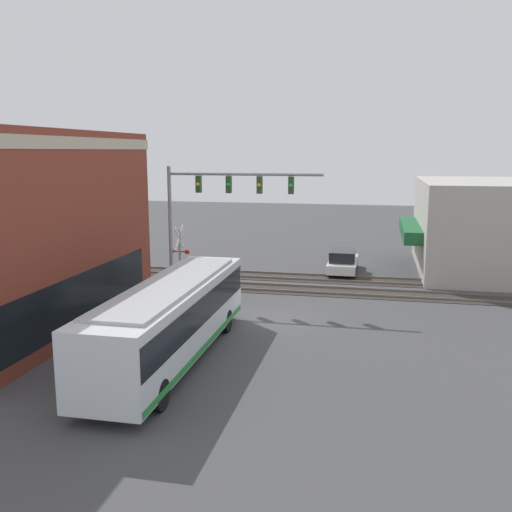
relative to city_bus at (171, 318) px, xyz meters
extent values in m
plane|color=#424244|center=(6.07, -2.80, -1.69)|extent=(120.00, 120.00, 0.00)
cube|color=beige|center=(2.14, 4.85, 6.52)|extent=(14.73, 0.36, 0.50)
cube|color=black|center=(2.14, 4.75, 0.01)|extent=(12.21, 0.12, 2.20)
cube|color=#B2ADA3|center=(20.14, -13.91, 1.30)|extent=(12.57, 7.21, 5.97)
cube|color=#19592D|center=(20.14, -9.75, 0.91)|extent=(8.80, 1.20, 0.80)
cube|color=silver|center=(0.01, 0.00, -0.01)|extent=(11.90, 2.55, 2.50)
cube|color=black|center=(0.01, 0.00, 0.36)|extent=(11.66, 2.59, 1.05)
cube|color=#288438|center=(0.01, 0.00, -1.09)|extent=(11.66, 2.58, 0.24)
cube|color=#A5A8AA|center=(0.01, 0.00, 1.30)|extent=(10.12, 2.17, 0.12)
cylinder|color=black|center=(3.76, 0.00, -1.19)|extent=(1.00, 2.57, 1.00)
cylinder|color=black|center=(-4.14, 0.00, -1.19)|extent=(1.00, 2.57, 1.00)
cylinder|color=gray|center=(9.75, 3.61, 1.85)|extent=(0.20, 0.20, 7.08)
cylinder|color=gray|center=(9.75, -0.56, 4.99)|extent=(0.16, 8.34, 0.16)
cube|color=#284723|center=(9.75, 1.94, 4.44)|extent=(0.30, 0.27, 0.90)
sphere|color=yellow|center=(9.58, 1.94, 4.44)|extent=(0.20, 0.20, 0.20)
cube|color=#284723|center=(9.75, 0.27, 4.44)|extent=(0.30, 0.27, 0.90)
sphere|color=green|center=(9.58, 0.27, 4.44)|extent=(0.20, 0.20, 0.20)
cube|color=#284723|center=(9.75, -1.40, 4.44)|extent=(0.30, 0.27, 0.90)
sphere|color=yellow|center=(9.58, -1.40, 4.44)|extent=(0.20, 0.20, 0.20)
cube|color=#284723|center=(9.75, -3.07, 4.44)|extent=(0.30, 0.27, 0.90)
sphere|color=green|center=(9.58, -3.07, 4.44)|extent=(0.20, 0.20, 0.20)
cylinder|color=gray|center=(10.43, 3.34, 0.11)|extent=(0.14, 0.14, 3.60)
cube|color=white|center=(10.43, 3.34, 1.41)|extent=(1.41, 0.06, 1.41)
cube|color=white|center=(10.43, 3.34, 1.41)|extent=(1.41, 0.06, 1.41)
cylinder|color=#38383A|center=(10.43, 3.34, 0.61)|extent=(0.08, 0.90, 0.08)
sphere|color=red|center=(10.38, 2.89, 0.61)|extent=(0.28, 0.28, 0.28)
sphere|color=red|center=(10.38, 3.79, 0.61)|extent=(0.28, 0.28, 0.28)
cube|color=#332D28|center=(12.07, -2.80, -1.67)|extent=(2.60, 60.00, 0.03)
cube|color=#6B6056|center=(11.35, -2.80, -1.61)|extent=(0.07, 60.00, 0.15)
cube|color=#6B6056|center=(12.79, -2.80, -1.61)|extent=(0.07, 60.00, 0.15)
cube|color=#332D28|center=(15.27, -2.80, -1.67)|extent=(2.60, 60.00, 0.03)
cube|color=#6B6056|center=(14.55, -2.80, -1.61)|extent=(0.07, 60.00, 0.15)
cube|color=#6B6056|center=(15.99, -2.80, -1.61)|extent=(0.07, 60.00, 0.15)
cube|color=silver|center=(17.57, -5.40, -1.14)|extent=(4.80, 1.80, 0.58)
cube|color=black|center=(17.33, -5.40, -0.51)|extent=(2.64, 1.62, 0.69)
cylinder|color=black|center=(19.06, -5.40, -1.37)|extent=(0.64, 1.82, 0.64)
cylinder|color=black|center=(16.08, -5.40, -1.37)|extent=(0.64, 1.82, 0.64)
cylinder|color=#473828|center=(11.37, 1.33, -1.29)|extent=(0.28, 0.28, 0.79)
cylinder|color=#262D4C|center=(11.37, 1.33, -0.56)|extent=(0.34, 0.34, 0.66)
sphere|color=tan|center=(11.37, 1.33, -0.13)|extent=(0.21, 0.21, 0.21)
camera|label=1|loc=(-19.62, -7.46, 6.21)|focal=40.00mm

